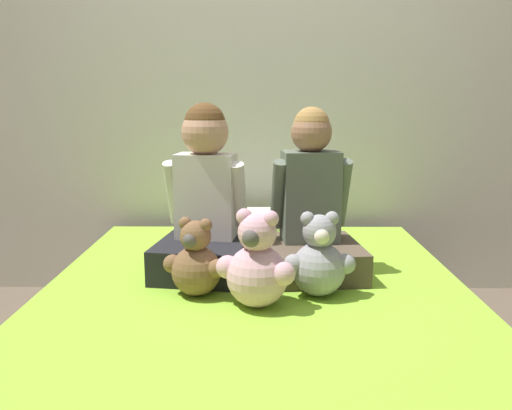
{
  "coord_description": "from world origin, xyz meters",
  "views": [
    {
      "loc": [
        0.02,
        -1.8,
        1.05
      ],
      "look_at": [
        0.0,
        0.16,
        0.66
      ],
      "focal_mm": 38.0,
      "sensor_mm": 36.0,
      "label": 1
    }
  ],
  "objects_px": {
    "child_on_right": "(311,213)",
    "bed": "(256,343)",
    "teddy_bear_held_by_left_child": "(196,263)",
    "teddy_bear_between_children": "(257,266)",
    "child_on_left": "(205,206)",
    "teddy_bear_held_by_right_child": "(319,261)",
    "pillow_at_headboard": "(257,223)"
  },
  "relations": [
    {
      "from": "child_on_right",
      "to": "pillow_at_headboard",
      "type": "height_order",
      "value": "child_on_right"
    },
    {
      "from": "bed",
      "to": "child_on_right",
      "type": "xyz_separation_m",
      "value": [
        0.21,
        0.24,
        0.43
      ]
    },
    {
      "from": "bed",
      "to": "child_on_left",
      "type": "height_order",
      "value": "child_on_left"
    },
    {
      "from": "child_on_right",
      "to": "teddy_bear_held_by_left_child",
      "type": "bearing_deg",
      "value": -153.92
    },
    {
      "from": "teddy_bear_between_children",
      "to": "child_on_left",
      "type": "bearing_deg",
      "value": 140.17
    },
    {
      "from": "child_on_left",
      "to": "teddy_bear_held_by_right_child",
      "type": "distance_m",
      "value": 0.51
    },
    {
      "from": "pillow_at_headboard",
      "to": "bed",
      "type": "bearing_deg",
      "value": -90.0
    },
    {
      "from": "bed",
      "to": "teddy_bear_held_by_left_child",
      "type": "bearing_deg",
      "value": -171.85
    },
    {
      "from": "child_on_right",
      "to": "teddy_bear_between_children",
      "type": "distance_m",
      "value": 0.43
    },
    {
      "from": "teddy_bear_held_by_right_child",
      "to": "bed",
      "type": "bearing_deg",
      "value": 170.19
    },
    {
      "from": "bed",
      "to": "child_on_left",
      "type": "distance_m",
      "value": 0.55
    },
    {
      "from": "child_on_left",
      "to": "teddy_bear_held_by_left_child",
      "type": "xyz_separation_m",
      "value": [
        -0.01,
        -0.27,
        -0.15
      ]
    },
    {
      "from": "bed",
      "to": "child_on_right",
      "type": "bearing_deg",
      "value": 48.15
    },
    {
      "from": "bed",
      "to": "teddy_bear_held_by_left_child",
      "type": "xyz_separation_m",
      "value": [
        -0.2,
        -0.03,
        0.31
      ]
    },
    {
      "from": "teddy_bear_held_by_left_child",
      "to": "pillow_at_headboard",
      "type": "relative_size",
      "value": 0.53
    },
    {
      "from": "child_on_right",
      "to": "bed",
      "type": "bearing_deg",
      "value": -138.38
    },
    {
      "from": "child_on_right",
      "to": "teddy_bear_between_children",
      "type": "height_order",
      "value": "child_on_right"
    },
    {
      "from": "teddy_bear_held_by_right_child",
      "to": "pillow_at_headboard",
      "type": "xyz_separation_m",
      "value": [
        -0.22,
        0.85,
        -0.07
      ]
    },
    {
      "from": "teddy_bear_held_by_right_child",
      "to": "teddy_bear_between_children",
      "type": "distance_m",
      "value": 0.23
    },
    {
      "from": "child_on_left",
      "to": "teddy_bear_held_by_right_child",
      "type": "bearing_deg",
      "value": -24.26
    },
    {
      "from": "child_on_left",
      "to": "teddy_bear_between_children",
      "type": "xyz_separation_m",
      "value": [
        0.2,
        -0.37,
        -0.13
      ]
    },
    {
      "from": "teddy_bear_between_children",
      "to": "teddy_bear_held_by_right_child",
      "type": "bearing_deg",
      "value": 46.99
    },
    {
      "from": "child_on_right",
      "to": "pillow_at_headboard",
      "type": "distance_m",
      "value": 0.65
    },
    {
      "from": "child_on_right",
      "to": "teddy_bear_held_by_left_child",
      "type": "height_order",
      "value": "child_on_right"
    },
    {
      "from": "child_on_right",
      "to": "teddy_bear_held_by_right_child",
      "type": "height_order",
      "value": "child_on_right"
    },
    {
      "from": "teddy_bear_held_by_left_child",
      "to": "child_on_right",
      "type": "bearing_deg",
      "value": 51.46
    },
    {
      "from": "child_on_right",
      "to": "teddy_bear_between_children",
      "type": "relative_size",
      "value": 1.98
    },
    {
      "from": "teddy_bear_held_by_left_child",
      "to": "teddy_bear_held_by_right_child",
      "type": "distance_m",
      "value": 0.42
    },
    {
      "from": "bed",
      "to": "child_on_left",
      "type": "bearing_deg",
      "value": 129.79
    },
    {
      "from": "teddy_bear_held_by_left_child",
      "to": "pillow_at_headboard",
      "type": "xyz_separation_m",
      "value": [
        0.2,
        0.85,
        -0.06
      ]
    },
    {
      "from": "bed",
      "to": "pillow_at_headboard",
      "type": "xyz_separation_m",
      "value": [
        0.0,
        0.82,
        0.25
      ]
    },
    {
      "from": "pillow_at_headboard",
      "to": "teddy_bear_held_by_left_child",
      "type": "bearing_deg",
      "value": -103.5
    }
  ]
}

